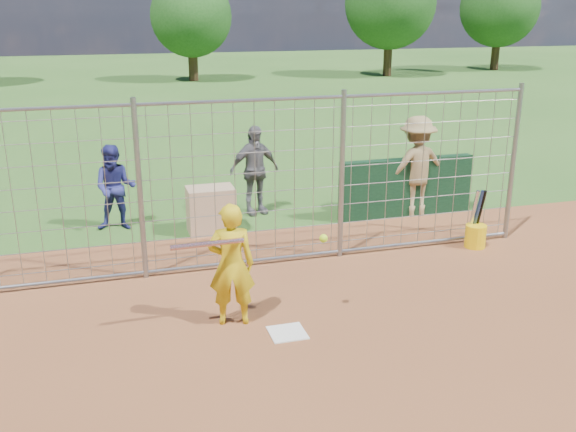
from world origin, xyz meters
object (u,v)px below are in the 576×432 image
object	(u,v)px
bystander_a	(115,188)
batter	(231,265)
bystander_c	(416,166)
bucket_with_bats	(476,233)
bystander_b	(254,170)
equipment_bin	(211,210)

from	to	relation	value
bystander_a	batter	bearing A→B (deg)	-61.78
bystander_c	bucket_with_bats	size ratio (longest dim) A/B	1.92
bystander_a	bystander_b	size ratio (longest dim) A/B	0.90
batter	bucket_with_bats	world-z (taller)	batter
equipment_bin	bucket_with_bats	bearing A→B (deg)	-26.19
bystander_a	equipment_bin	xyz separation A→B (m)	(1.56, -0.61, -0.35)
bystander_c	batter	bearing A→B (deg)	34.90
bystander_c	equipment_bin	distance (m)	3.88
batter	bystander_c	xyz separation A→B (m)	(4.17, 3.34, 0.16)
bystander_a	bystander_c	size ratio (longest dim) A/B	0.81
batter	bystander_b	distance (m)	4.46
bystander_b	bystander_c	distance (m)	3.01
bystander_a	bystander_b	world-z (taller)	bystander_b
bystander_c	equipment_bin	world-z (taller)	bystander_c
batter	bystander_b	bearing A→B (deg)	-96.96
bystander_b	bystander_c	bearing A→B (deg)	-30.82
bucket_with_bats	bystander_c	bearing A→B (deg)	95.08
bystander_a	bystander_b	distance (m)	2.54
bystander_b	bystander_c	xyz separation A→B (m)	(2.87, -0.92, 0.09)
bystander_b	bucket_with_bats	bearing A→B (deg)	-55.48
batter	bystander_a	bearing A→B (deg)	-63.14
bystander_c	equipment_bin	bearing A→B (deg)	-5.33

